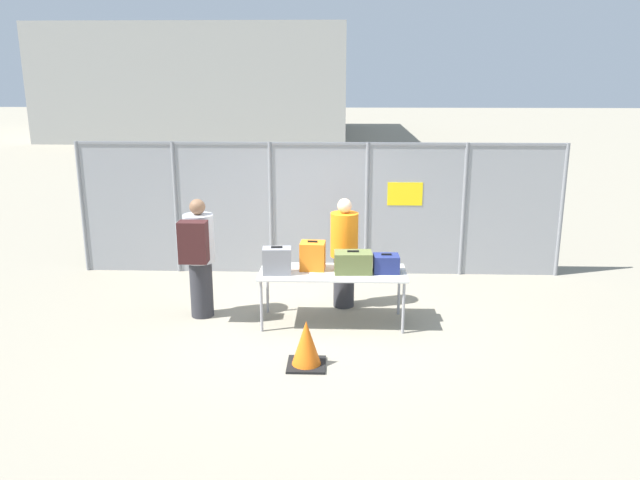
# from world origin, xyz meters

# --- Properties ---
(ground_plane) EXTENTS (120.00, 120.00, 0.00)m
(ground_plane) POSITION_xyz_m (0.00, 0.00, 0.00)
(ground_plane) COLOR gray
(fence_section) EXTENTS (8.39, 0.07, 2.31)m
(fence_section) POSITION_xyz_m (0.01, 2.32, 1.20)
(fence_section) COLOR gray
(fence_section) RESTS_ON ground_plane
(inspection_table) EXTENTS (2.04, 0.82, 0.76)m
(inspection_table) POSITION_xyz_m (0.28, 0.02, 0.71)
(inspection_table) COLOR silver
(inspection_table) RESTS_ON ground_plane
(suitcase_grey) EXTENTS (0.41, 0.27, 0.39)m
(suitcase_grey) POSITION_xyz_m (-0.48, -0.10, 0.94)
(suitcase_grey) COLOR slate
(suitcase_grey) RESTS_ON inspection_table
(suitcase_orange) EXTENTS (0.36, 0.32, 0.42)m
(suitcase_orange) POSITION_xyz_m (0.00, 0.12, 0.95)
(suitcase_orange) COLOR orange
(suitcase_orange) RESTS_ON inspection_table
(suitcase_olive) EXTENTS (0.53, 0.34, 0.32)m
(suitcase_olive) POSITION_xyz_m (0.56, -0.01, 0.90)
(suitcase_olive) COLOR #566033
(suitcase_olive) RESTS_ON inspection_table
(suitcase_navy) EXTENTS (0.36, 0.30, 0.27)m
(suitcase_navy) POSITION_xyz_m (1.02, 0.02, 0.88)
(suitcase_navy) COLOR navy
(suitcase_navy) RESTS_ON inspection_table
(traveler_hooded) EXTENTS (0.43, 0.66, 1.73)m
(traveler_hooded) POSITION_xyz_m (-1.62, 0.15, 0.95)
(traveler_hooded) COLOR #2D2D33
(traveler_hooded) RESTS_ON ground_plane
(security_worker_near) EXTENTS (0.41, 0.41, 1.66)m
(security_worker_near) POSITION_xyz_m (0.44, 0.68, 0.86)
(security_worker_near) COLOR #2D2D33
(security_worker_near) RESTS_ON ground_plane
(utility_trailer) EXTENTS (3.67, 2.25, 0.61)m
(utility_trailer) POSITION_xyz_m (1.30, 3.81, 0.36)
(utility_trailer) COLOR silver
(utility_trailer) RESTS_ON ground_plane
(distant_hangar) EXTENTS (15.88, 13.10, 5.92)m
(distant_hangar) POSITION_xyz_m (-7.41, 29.38, 2.96)
(distant_hangar) COLOR #999993
(distant_hangar) RESTS_ON ground_plane
(traffic_cone) EXTENTS (0.46, 0.46, 0.58)m
(traffic_cone) POSITION_xyz_m (-0.01, -1.36, 0.27)
(traffic_cone) COLOR black
(traffic_cone) RESTS_ON ground_plane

